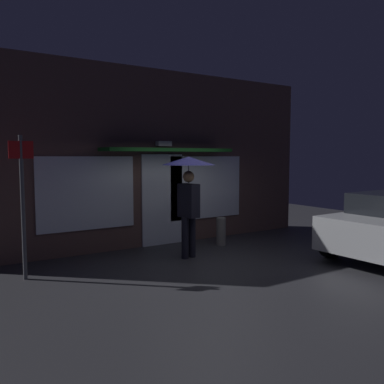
{
  "coord_description": "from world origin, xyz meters",
  "views": [
    {
      "loc": [
        -4.72,
        -6.39,
        2.15
      ],
      "look_at": [
        -0.09,
        0.73,
        1.4
      ],
      "focal_mm": 37.85,
      "sensor_mm": 36.0,
      "label": 1
    }
  ],
  "objects": [
    {
      "name": "ground_plane",
      "position": [
        0.0,
        0.0,
        0.0
      ],
      "size": [
        18.0,
        18.0,
        0.0
      ],
      "primitive_type": "plane",
      "color": "#2D2D33"
    },
    {
      "name": "building_facade",
      "position": [
        -0.01,
        2.34,
        2.08
      ],
      "size": [
        8.72,
        1.0,
        4.21
      ],
      "color": "brown",
      "rests_on": "ground"
    },
    {
      "name": "person_with_umbrella",
      "position": [
        -0.17,
        0.73,
        1.67
      ],
      "size": [
        1.12,
        1.12,
        2.14
      ],
      "rotation": [
        0.0,
        0.0,
        -1.42
      ],
      "color": "black",
      "rests_on": "ground"
    },
    {
      "name": "street_sign_post",
      "position": [
        -3.39,
        1.01,
        1.42
      ],
      "size": [
        0.4,
        0.07,
        2.51
      ],
      "color": "#595B60",
      "rests_on": "ground"
    },
    {
      "name": "sidewalk_bollard",
      "position": [
        1.14,
        1.32,
        0.34
      ],
      "size": [
        0.23,
        0.23,
        0.67
      ],
      "primitive_type": "cylinder",
      "color": "slate",
      "rests_on": "ground"
    }
  ]
}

